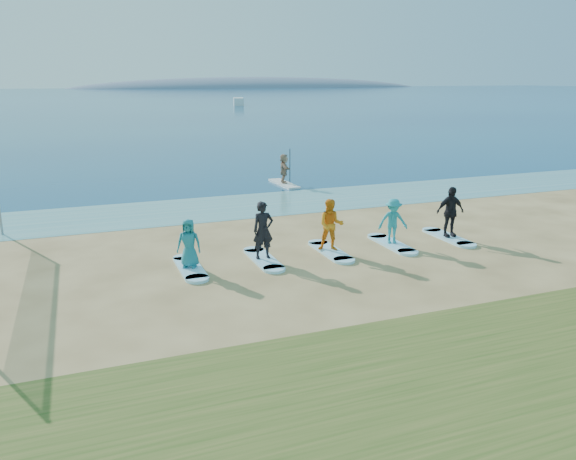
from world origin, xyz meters
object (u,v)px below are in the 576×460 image
object	(u,v)px
student_2	(331,225)
surfboard_4	(448,237)
boat_offshore_b	(239,105)
surfboard_2	(330,251)
surfboard_0	(190,268)
student_0	(189,243)
paddleboard	(284,184)
surfboard_3	(392,244)
surfboard_1	(263,259)
student_1	(263,230)
student_4	(450,212)
paddleboarder	(284,168)
student_3	(393,221)

from	to	relation	value
student_2	surfboard_4	bearing A→B (deg)	24.04
boat_offshore_b	surfboard_4	bearing A→B (deg)	-87.38
surfboard_2	student_2	distance (m)	0.93
surfboard_0	surfboard_2	xyz separation A→B (m)	(4.83, 0.00, 0.00)
boat_offshore_b	student_0	bearing A→B (deg)	-92.56
student_2	paddleboard	bearing A→B (deg)	100.66
surfboard_3	surfboard_4	bearing A→B (deg)	0.00
surfboard_4	surfboard_1	bearing A→B (deg)	180.00
student_0	surfboard_1	xyz separation A→B (m)	(2.42, 0.00, -0.81)
surfboard_4	surfboard_3	bearing A→B (deg)	180.00
student_1	surfboard_0	bearing A→B (deg)	-179.82
student_1	student_4	xyz separation A→B (m)	(7.25, 0.00, -0.01)
surfboard_0	student_1	xyz separation A→B (m)	(2.42, 0.00, 0.99)
student_2	surfboard_4	size ratio (longest dim) A/B	0.81
paddleboarder	student_3	distance (m)	12.25
boat_offshore_b	surfboard_1	size ratio (longest dim) A/B	2.48
surfboard_0	boat_offshore_b	bearing A→B (deg)	73.01
surfboard_1	surfboard_3	bearing A→B (deg)	0.00
paddleboard	paddleboarder	size ratio (longest dim) A/B	1.87
surfboard_0	paddleboarder	bearing A→B (deg)	57.67
paddleboard	surfboard_0	xyz separation A→B (m)	(-7.75, -12.24, -0.01)
paddleboard	surfboard_1	bearing A→B (deg)	-115.70
surfboard_1	surfboard_2	size ratio (longest dim) A/B	1.00
student_0	surfboard_4	size ratio (longest dim) A/B	0.69
paddleboard	student_4	xyz separation A→B (m)	(1.92, -12.24, 0.96)
paddleboarder	surfboard_2	world-z (taller)	paddleboarder
student_0	surfboard_4	xyz separation A→B (m)	(9.67, 0.00, -0.81)
boat_offshore_b	paddleboard	bearing A→B (deg)	-90.15
student_3	paddleboarder	bearing A→B (deg)	104.27
surfboard_3	paddleboard	bearing A→B (deg)	87.69
surfboard_1	surfboard_2	xyz separation A→B (m)	(2.42, 0.00, 0.00)
student_1	surfboard_4	bearing A→B (deg)	0.18
boat_offshore_b	surfboard_2	world-z (taller)	boat_offshore_b
boat_offshore_b	surfboard_2	bearing A→B (deg)	-90.00
paddleboarder	student_1	distance (m)	13.35
surfboard_2	surfboard_4	distance (m)	4.83
boat_offshore_b	student_3	world-z (taller)	student_3
student_1	student_4	bearing A→B (deg)	0.18
boat_offshore_b	surfboard_4	distance (m)	102.45
student_3	student_4	size ratio (longest dim) A/B	0.86
student_3	student_1	bearing A→B (deg)	-163.42
student_2	student_0	bearing A→B (deg)	-155.96
student_4	paddleboard	bearing A→B (deg)	103.91
student_2	surfboard_3	size ratio (longest dim) A/B	0.81
student_2	surfboard_3	xyz separation A→B (m)	(2.42, 0.00, -0.93)
boat_offshore_b	student_0	size ratio (longest dim) A/B	3.58
surfboard_0	surfboard_1	world-z (taller)	same
paddleboard	student_2	bearing A→B (deg)	-105.55
paddleboard	student_1	world-z (taller)	student_1
paddleboarder	student_1	bearing A→B (deg)	169.27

